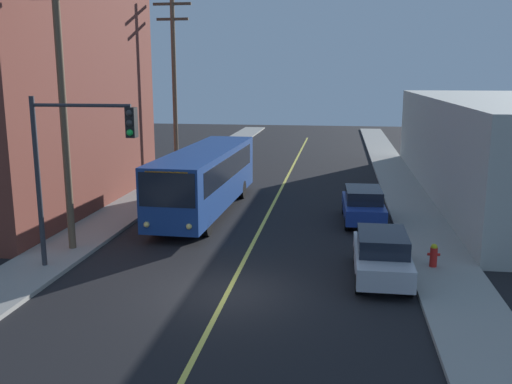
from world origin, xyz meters
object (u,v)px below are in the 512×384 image
object	(u,v)px
parked_car_silver	(382,255)
utility_pole_near	(62,94)
city_bus	(206,177)
fire_hydrant	(434,255)
traffic_signal_left_corner	(78,151)
utility_pole_mid	(174,81)
parked_car_blue	(363,205)

from	to	relation	value
parked_car_silver	utility_pole_near	bearing A→B (deg)	173.78
city_bus	utility_pole_near	world-z (taller)	utility_pole_near
parked_car_silver	fire_hydrant	bearing A→B (deg)	29.37
city_bus	traffic_signal_left_corner	distance (m)	9.79
utility_pole_near	parked_car_silver	bearing A→B (deg)	-6.22
utility_pole_mid	traffic_signal_left_corner	distance (m)	17.35
city_bus	traffic_signal_left_corner	size ratio (longest dim) A/B	2.04
utility_pole_mid	city_bus	bearing A→B (deg)	-64.20
parked_car_silver	traffic_signal_left_corner	distance (m)	10.96
city_bus	parked_car_silver	size ratio (longest dim) A/B	2.77
parked_car_blue	utility_pole_mid	bearing A→B (deg)	142.81
parked_car_blue	city_bus	bearing A→B (deg)	173.68
parked_car_blue	fire_hydrant	distance (m)	6.85
parked_car_silver	parked_car_blue	size ratio (longest dim) A/B	0.99
utility_pole_mid	utility_pole_near	bearing A→B (deg)	-89.64
parked_car_silver	fire_hydrant	xyz separation A→B (m)	(1.89, 1.07, -0.26)
city_bus	utility_pole_mid	xyz separation A→B (m)	(-3.84, 7.95, 4.62)
fire_hydrant	city_bus	bearing A→B (deg)	143.74
city_bus	fire_hydrant	bearing A→B (deg)	-36.26
city_bus	parked_car_blue	size ratio (longest dim) A/B	2.74
parked_car_silver	parked_car_blue	distance (m)	7.55
parked_car_blue	utility_pole_mid	distance (m)	15.61
parked_car_blue	traffic_signal_left_corner	xyz separation A→B (m)	(-10.03, -8.34, 3.46)
city_bus	traffic_signal_left_corner	xyz separation A→B (m)	(-2.26, -9.20, 2.49)
utility_pole_near	traffic_signal_left_corner	world-z (taller)	utility_pole_near
utility_pole_near	traffic_signal_left_corner	distance (m)	3.15
utility_pole_mid	fire_hydrant	xyz separation A→B (m)	(13.84, -15.28, -5.85)
city_bus	parked_car_silver	xyz separation A→B (m)	(8.11, -8.40, -0.98)
parked_car_silver	parked_car_blue	world-z (taller)	same
traffic_signal_left_corner	fire_hydrant	world-z (taller)	traffic_signal_left_corner
parked_car_silver	traffic_signal_left_corner	bearing A→B (deg)	-175.60
parked_car_silver	parked_car_blue	bearing A→B (deg)	92.57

